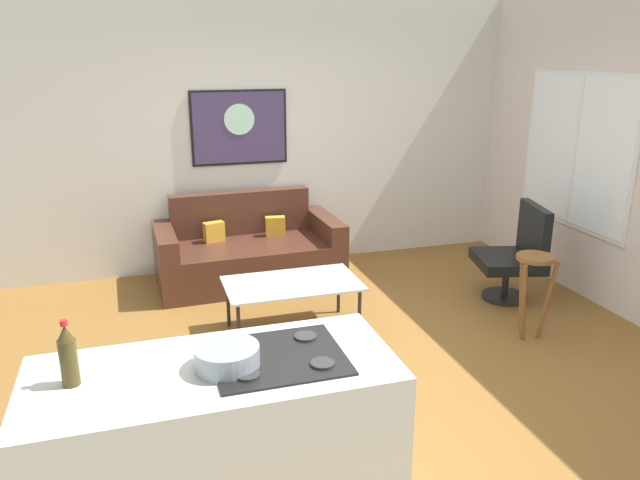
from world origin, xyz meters
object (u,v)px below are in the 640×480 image
Objects in this scene: bar_stool at (533,277)px; soda_bottle at (68,356)px; coffee_table at (292,286)px; couch at (248,253)px; mixing_bowl at (227,358)px; wall_painting at (239,127)px; armchair at (516,255)px.

soda_bottle is at bearing -157.84° from bar_stool.
coffee_table is 2.56m from soda_bottle.
bar_stool is (1.94, -1.95, 0.24)m from couch.
couch is 3.48m from mixing_bowl.
mixing_bowl is at bearing -100.96° from wall_painting.
armchair is at bearing -36.15° from wall_painting.
bar_stool is 3.60m from soda_bottle.
mixing_bowl is (-2.64, -1.40, 0.42)m from bar_stool.
coffee_table is at bearing -177.95° from armchair.
couch is 2.03× the size of armchair.
couch is 6.24× the size of mixing_bowl.
soda_bottle is (-3.30, -1.34, 0.51)m from bar_stool.
wall_painting is at bearing 128.75° from bar_stool.
bar_stool is (1.82, -0.65, 0.12)m from coffee_table.
wall_painting is (0.73, 3.78, 0.55)m from mixing_bowl.
bar_stool is at bearing -45.05° from couch.
bar_stool is 3.02m from mixing_bowl.
coffee_table is 3.73× the size of mixing_bowl.
couch is 1.86× the size of wall_painting.
soda_bottle is at bearing 175.31° from mixing_bowl.
soda_bottle is 1.02× the size of mixing_bowl.
coffee_table is 2.04m from wall_painting.
wall_painting is at bearing 69.58° from soda_bottle.
coffee_table is 1.94m from bar_stool.
bar_stool is (-0.35, -0.73, 0.09)m from armchair.
armchair is at bearing 2.05° from coffee_table.
couch is at bearing 78.18° from mixing_bowl.
coffee_table is at bearing 160.28° from bar_stool.
mixing_bowl is 3.89m from wall_painting.
mixing_bowl is (-0.70, -3.34, 0.66)m from couch.
soda_bottle is 0.30× the size of wall_painting.
soda_bottle is at bearing -112.38° from couch.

